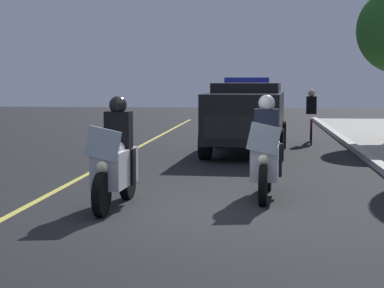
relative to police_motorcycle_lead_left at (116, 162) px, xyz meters
name	(u,v)px	position (x,y,z in m)	size (l,w,h in m)	color
ground_plane	(184,210)	(0.15, 1.08, -0.70)	(80.00, 80.00, 0.00)	black
lane_stripe_center	(26,207)	(0.15, -1.40, -0.70)	(48.00, 0.12, 0.01)	#E0D14C
police_motorcycle_lead_left	(116,162)	(0.00, 0.00, 0.00)	(2.14, 0.60, 1.72)	black
police_motorcycle_lead_right	(266,156)	(-1.13, 2.31, 0.00)	(2.14, 0.60, 1.72)	black
police_suv	(246,114)	(-8.02, 1.83, 0.37)	(5.00, 2.28, 2.05)	black
cyclist_background	(311,117)	(-11.21, 3.79, 0.14)	(1.76, 0.33, 1.69)	black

